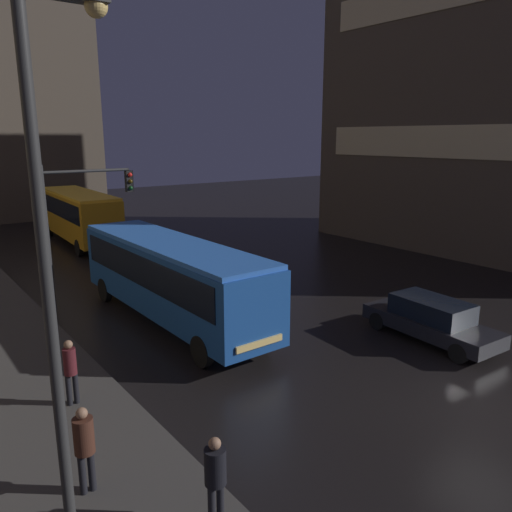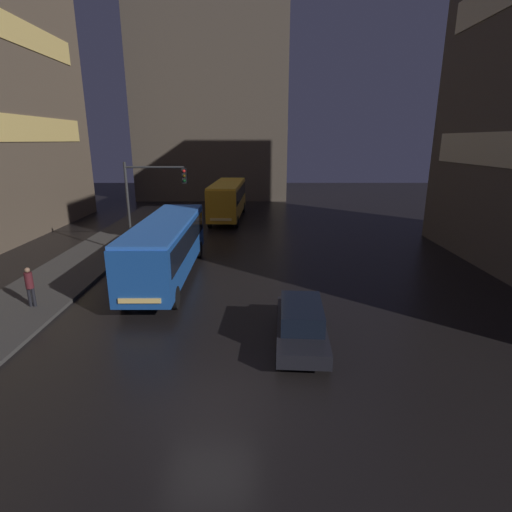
# 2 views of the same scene
# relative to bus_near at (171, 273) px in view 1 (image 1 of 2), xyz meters

# --- Properties ---
(ground_plane) EXTENTS (120.00, 120.00, 0.00)m
(ground_plane) POSITION_rel_bus_near_xyz_m (3.33, -10.68, -1.93)
(ground_plane) COLOR black
(sidewalk_left) EXTENTS (4.00, 48.00, 0.15)m
(sidewalk_left) POSITION_rel_bus_near_xyz_m (-5.67, -0.68, -1.85)
(sidewalk_left) COLOR #3D3A38
(sidewalk_left) RESTS_ON ground
(building_right_block) EXTENTS (10.07, 20.10, 20.72)m
(building_right_block) POSITION_rel_bus_near_xyz_m (22.37, -0.10, 8.44)
(building_right_block) COLOR #4C4238
(building_right_block) RESTS_ON ground
(bus_near) EXTENTS (2.51, 10.76, 3.12)m
(bus_near) POSITION_rel_bus_near_xyz_m (0.00, 0.00, 0.00)
(bus_near) COLOR #194793
(bus_near) RESTS_ON ground
(bus_far) EXTENTS (2.95, 10.22, 3.37)m
(bus_far) POSITION_rel_bus_near_xyz_m (2.03, 16.47, 0.15)
(bus_far) COLOR orange
(bus_far) RESTS_ON ground
(car_taxi) EXTENTS (2.01, 4.84, 1.48)m
(car_taxi) POSITION_rel_bus_near_xyz_m (6.23, -6.94, -1.17)
(car_taxi) COLOR black
(car_taxi) RESTS_ON ground
(pedestrian_near) EXTENTS (0.51, 0.51, 1.70)m
(pedestrian_near) POSITION_rel_bus_near_xyz_m (-4.29, -9.70, -0.77)
(pedestrian_near) COLOR black
(pedestrian_near) RESTS_ON sidewalk_left
(pedestrian_mid) EXTENTS (0.45, 0.45, 1.75)m
(pedestrian_mid) POSITION_rel_bus_near_xyz_m (-5.01, -4.05, -0.77)
(pedestrian_mid) COLOR black
(pedestrian_mid) RESTS_ON sidewalk_left
(pedestrian_far) EXTENTS (0.51, 0.51, 1.79)m
(pedestrian_far) POSITION_rel_bus_near_xyz_m (-5.83, -7.52, -0.70)
(pedestrian_far) COLOR black
(pedestrian_far) RESTS_ON sidewalk_left
(traffic_light_main) EXTENTS (3.75, 0.35, 5.80)m
(traffic_light_main) POSITION_rel_bus_near_xyz_m (-1.82, 4.17, 2.06)
(traffic_light_main) COLOR #2D2D2D
(traffic_light_main) RESTS_ON ground
(street_lamp_sidewalk) EXTENTS (1.25, 0.36, 8.73)m
(street_lamp_sidewalk) POSITION_rel_bus_near_xyz_m (-6.33, -8.90, 3.89)
(street_lamp_sidewalk) COLOR #2D2D2D
(street_lamp_sidewalk) RESTS_ON sidewalk_left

